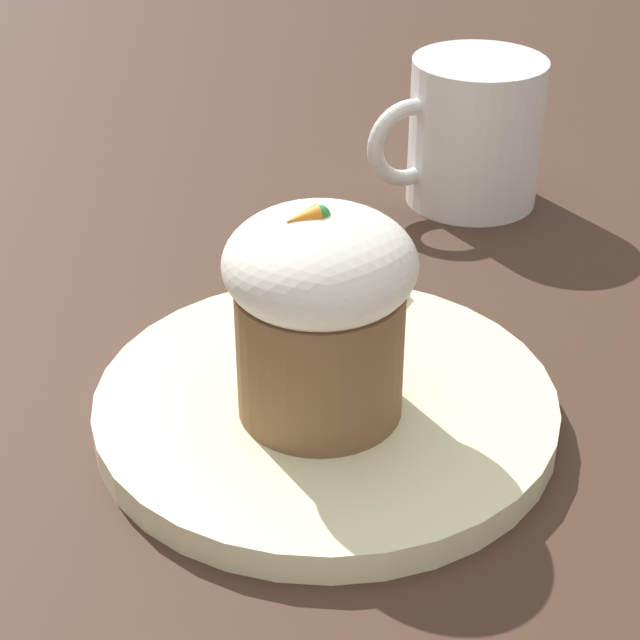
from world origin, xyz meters
name	(u,v)px	position (x,y,z in m)	size (l,w,h in m)	color
ground_plane	(326,419)	(0.00, 0.00, 0.00)	(4.00, 4.00, 0.00)	#3D281E
dessert_plate	(326,406)	(0.00, 0.00, 0.01)	(0.23, 0.23, 0.02)	beige
carrot_cake	(320,309)	(0.01, 0.01, 0.07)	(0.09, 0.09, 0.11)	brown
spoon	(348,353)	(-0.02, -0.02, 0.02)	(0.09, 0.08, 0.01)	silver
coffee_cup	(472,132)	(-0.20, -0.20, 0.05)	(0.13, 0.09, 0.10)	white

